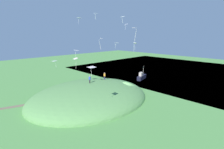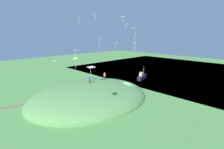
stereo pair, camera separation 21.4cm
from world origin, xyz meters
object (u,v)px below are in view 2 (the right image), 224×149
person_on_hilltop (90,78)px  kite_11 (55,61)px  kite_0 (117,43)px  kite_7 (101,40)px  kite_10 (91,67)px  kite_5 (126,25)px  kite_12 (134,29)px  boat_on_lake (142,77)px  kite_1 (135,44)px  kite_9 (135,43)px  kite_8 (76,50)px  kite_6 (96,14)px  kite_4 (123,17)px  kite_3 (79,18)px  kite_2 (75,59)px  person_watching_kites (105,75)px

person_on_hilltop → kite_11: size_ratio=1.04×
kite_0 → kite_7: size_ratio=0.53×
person_on_hilltop → kite_10: kite_10 is taller
kite_5 → kite_12: size_ratio=0.71×
boat_on_lake → kite_1: size_ratio=2.54×
kite_1 → kite_9: bearing=-142.2°
kite_8 → kite_11: (-0.55, -10.25, -3.16)m
kite_8 → boat_on_lake: bearing=-172.0°
kite_0 → kite_5: kite_5 is taller
kite_6 → kite_9: 14.81m
kite_9 → kite_1: bearing=37.8°
kite_1 → kite_4: bearing=-7.5°
kite_6 → kite_0: bearing=156.3°
kite_5 → kite_7: (10.46, 3.16, -3.22)m
kite_0 → kite_4: size_ratio=0.83×
person_on_hilltop → kite_3: kite_3 is taller
boat_on_lake → kite_5: (10.80, 2.73, 15.03)m
kite_7 → kite_1: bearing=179.8°
kite_2 → kite_5: (-12.92, 1.92, 7.08)m
kite_0 → kite_11: size_ratio=0.71×
kite_8 → kite_0: bearing=154.9°
kite_2 → person_watching_kites: bearing=-175.6°
kite_1 → kite_4: 6.70m
kite_5 → kite_6: bearing=12.7°
kite_7 → person_watching_kites: bearing=-135.5°
kite_1 → kite_6: 11.99m
kite_8 → kite_10: (2.83, 8.22, -1.61)m
kite_6 → kite_11: size_ratio=0.76×
kite_4 → kite_8: bearing=-10.6°
kite_11 → kite_12: 21.15m
kite_1 → person_watching_kites: bearing=-54.3°
kite_5 → kite_2: bearing=-8.4°
kite_0 → kite_5: (-7.30, -4.12, 3.90)m
kite_8 → kite_1: bearing=170.3°
kite_1 → kite_8: (13.86, -2.38, -0.72)m
kite_1 → kite_11: size_ratio=1.27×
kite_8 → kite_11: 10.74m
kite_4 → kite_6: bearing=-2.0°
kite_2 → person_on_hilltop: bearing=173.7°
kite_4 → kite_6: (6.89, -0.24, 0.08)m
kite_1 → kite_2: (12.41, -5.11, -2.70)m
kite_2 → kite_4: size_ratio=1.65×
person_on_hilltop → kite_12: kite_12 is taller
kite_0 → kite_10: bearing=26.4°
kite_6 → kite_11: bearing=-76.8°
kite_2 → kite_5: bearing=171.6°
kite_9 → kite_12: bearing=37.7°
kite_0 → kite_8: bearing=-25.1°
boat_on_lake → person_watching_kites: bearing=-15.3°
kite_5 → kite_12: (9.54, 10.15, -1.53)m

